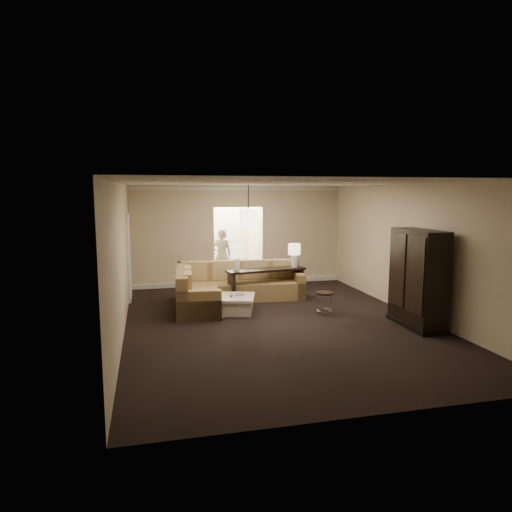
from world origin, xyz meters
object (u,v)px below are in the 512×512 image
object	(u,v)px
console_table	(266,281)
armoire	(418,281)
coffee_table	(234,304)
person	(222,253)
sectional_sofa	(227,287)
drink_table	(324,299)

from	to	relation	value
console_table	armoire	distance (m)	3.71
armoire	coffee_table	bearing A→B (deg)	150.51
armoire	person	world-z (taller)	armoire
coffee_table	console_table	distance (m)	1.44
console_table	armoire	size ratio (longest dim) A/B	1.06
sectional_sofa	person	size ratio (longest dim) A/B	1.86
coffee_table	armoire	world-z (taller)	armoire
drink_table	person	world-z (taller)	person
drink_table	sectional_sofa	bearing A→B (deg)	140.68
drink_table	person	bearing A→B (deg)	112.05
armoire	drink_table	world-z (taller)	armoire
coffee_table	armoire	xyz separation A→B (m)	(3.31, -1.87, 0.73)
armoire	drink_table	size ratio (longest dim) A/B	3.92
coffee_table	drink_table	xyz separation A→B (m)	(1.88, -0.63, 0.16)
drink_table	person	size ratio (longest dim) A/B	0.28
sectional_sofa	drink_table	world-z (taller)	sectional_sofa
sectional_sofa	armoire	xyz separation A→B (m)	(3.30, -2.77, 0.55)
sectional_sofa	console_table	size ratio (longest dim) A/B	1.62
sectional_sofa	console_table	bearing A→B (deg)	10.53
drink_table	coffee_table	bearing A→B (deg)	161.35
coffee_table	sectional_sofa	bearing A→B (deg)	89.46
sectional_sofa	console_table	distance (m)	1.00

